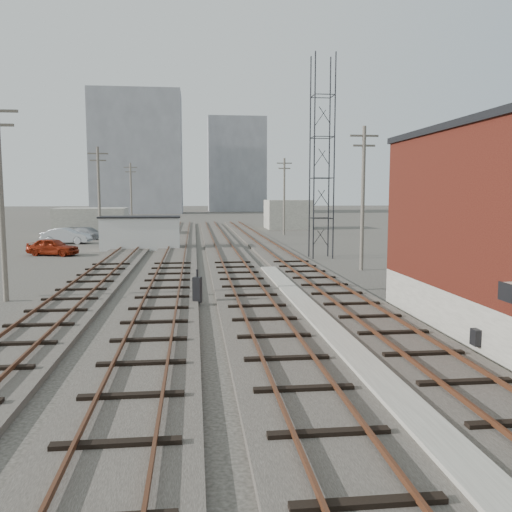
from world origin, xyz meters
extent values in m
plane|color=#282621|center=(0.00, 60.00, 0.00)|extent=(320.00, 320.00, 0.00)
cube|color=#332D28|center=(2.50, 39.00, 0.10)|extent=(3.20, 90.00, 0.20)
cube|color=#4C2816|center=(1.78, 39.00, 0.33)|extent=(0.07, 90.00, 0.12)
cube|color=#4C2816|center=(3.22, 39.00, 0.33)|extent=(0.07, 90.00, 0.12)
cube|color=#332D28|center=(-1.50, 39.00, 0.10)|extent=(3.20, 90.00, 0.20)
cube|color=#4C2816|center=(-2.22, 39.00, 0.33)|extent=(0.07, 90.00, 0.12)
cube|color=#4C2816|center=(-0.78, 39.00, 0.33)|extent=(0.07, 90.00, 0.12)
cube|color=#332D28|center=(-5.50, 39.00, 0.10)|extent=(3.20, 90.00, 0.20)
cube|color=#4C2816|center=(-6.22, 39.00, 0.33)|extent=(0.07, 90.00, 0.12)
cube|color=#4C2816|center=(-4.78, 39.00, 0.33)|extent=(0.07, 90.00, 0.12)
cube|color=#332D28|center=(-9.50, 39.00, 0.10)|extent=(3.20, 90.00, 0.20)
cube|color=#4C2816|center=(-10.22, 39.00, 0.33)|extent=(0.07, 90.00, 0.12)
cube|color=#4C2816|center=(-8.78, 39.00, 0.33)|extent=(0.07, 90.00, 0.12)
cube|color=gray|center=(0.50, 14.00, 0.13)|extent=(0.90, 28.00, 0.26)
cube|color=black|center=(4.40, 10.00, 0.50)|extent=(0.20, 0.35, 0.50)
cylinder|color=black|center=(4.75, 34.25, 7.50)|extent=(0.10, 0.10, 15.00)
cylinder|color=black|center=(6.25, 34.25, 7.50)|extent=(0.10, 0.10, 15.00)
cylinder|color=black|center=(4.75, 35.75, 7.50)|extent=(0.10, 0.10, 15.00)
cylinder|color=black|center=(6.25, 35.75, 7.50)|extent=(0.10, 0.10, 15.00)
cylinder|color=#595147|center=(-12.50, 20.00, 4.50)|extent=(0.24, 0.24, 9.00)
cylinder|color=#595147|center=(-12.50, 45.00, 4.50)|extent=(0.24, 0.24, 9.00)
cube|color=#595147|center=(-12.50, 45.00, 8.40)|extent=(1.80, 0.12, 0.12)
cube|color=#595147|center=(-12.50, 45.00, 7.80)|extent=(1.40, 0.12, 0.12)
cylinder|color=#595147|center=(-12.50, 70.00, 4.50)|extent=(0.24, 0.24, 9.00)
cube|color=#595147|center=(-12.50, 70.00, 8.40)|extent=(1.80, 0.12, 0.12)
cube|color=#595147|center=(-12.50, 70.00, 7.80)|extent=(1.40, 0.12, 0.12)
cylinder|color=#595147|center=(6.50, 28.00, 4.50)|extent=(0.24, 0.24, 9.00)
cube|color=#595147|center=(6.50, 28.00, 8.40)|extent=(1.80, 0.12, 0.12)
cube|color=#595147|center=(6.50, 28.00, 7.80)|extent=(1.40, 0.12, 0.12)
cylinder|color=#595147|center=(6.50, 58.00, 4.50)|extent=(0.24, 0.24, 9.00)
cube|color=#595147|center=(6.50, 58.00, 8.40)|extent=(1.80, 0.12, 0.12)
cube|color=#595147|center=(6.50, 58.00, 7.80)|extent=(1.40, 0.12, 0.12)
cube|color=gray|center=(-18.00, 135.00, 15.00)|extent=(22.00, 14.00, 30.00)
cube|color=gray|center=(8.00, 150.00, 13.00)|extent=(16.00, 12.00, 26.00)
cube|color=gray|center=(-16.00, 60.00, 1.60)|extent=(8.00, 5.00, 3.20)
cube|color=gray|center=(9.00, 70.00, 2.00)|extent=(6.00, 6.00, 4.00)
cube|color=black|center=(-3.93, 18.16, 0.68)|extent=(0.43, 0.43, 1.13)
cylinder|color=black|center=(-3.93, 18.16, 1.41)|extent=(0.09, 0.09, 0.34)
cube|color=silver|center=(-8.70, 42.78, 1.40)|extent=(6.75, 2.93, 2.79)
cube|color=black|center=(-8.70, 42.78, 2.85)|extent=(6.98, 3.16, 0.13)
imported|color=maroon|center=(-15.12, 38.74, 0.69)|extent=(4.34, 2.83, 1.37)
imported|color=#A8ABAF|center=(-16.44, 49.22, 0.76)|extent=(4.79, 2.21, 1.52)
imported|color=gray|center=(-15.38, 54.57, 0.64)|extent=(4.77, 3.55, 1.28)
camera|label=1|loc=(-4.02, -5.13, 4.81)|focal=38.00mm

